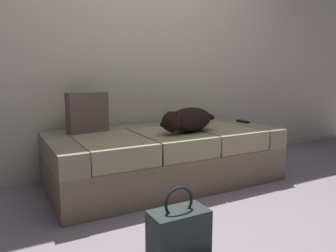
{
  "coord_description": "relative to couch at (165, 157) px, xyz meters",
  "views": [
    {
      "loc": [
        -1.33,
        -1.47,
        0.99
      ],
      "look_at": [
        0.0,
        0.97,
        0.52
      ],
      "focal_mm": 35.09,
      "sensor_mm": 36.0,
      "label": 1
    }
  ],
  "objects": [
    {
      "name": "handbag",
      "position": [
        -0.48,
        -1.05,
        -0.11
      ],
      "size": [
        0.32,
        0.18,
        0.38
      ],
      "color": "#293230",
      "rests_on": "ground"
    },
    {
      "name": "back_wall",
      "position": [
        0.0,
        0.58,
        1.17
      ],
      "size": [
        6.4,
        0.1,
        2.8
      ],
      "primitive_type": "cube",
      "color": "beige",
      "rests_on": "ground"
    },
    {
      "name": "ground_plane",
      "position": [
        0.0,
        -1.02,
        -0.23
      ],
      "size": [
        10.0,
        10.0,
        0.0
      ],
      "primitive_type": "plane",
      "color": "gray"
    },
    {
      "name": "couch",
      "position": [
        0.0,
        0.0,
        0.0
      ],
      "size": [
        1.98,
        0.93,
        0.47
      ],
      "color": "#826A55",
      "rests_on": "ground"
    },
    {
      "name": "throw_pillow",
      "position": [
        -0.61,
        0.26,
        0.41
      ],
      "size": [
        0.35,
        0.17,
        0.34
      ],
      "primitive_type": "cube",
      "rotation": [
        0.0,
        0.0,
        0.14
      ],
      "color": "#715854",
      "rests_on": "couch"
    },
    {
      "name": "tv_remote",
      "position": [
        0.91,
        0.04,
        0.25
      ],
      "size": [
        0.05,
        0.15,
        0.02
      ],
      "primitive_type": "cube",
      "rotation": [
        0.0,
        0.0,
        0.07
      ],
      "color": "black",
      "rests_on": "couch"
    },
    {
      "name": "dog_dark",
      "position": [
        0.13,
        -0.15,
        0.34
      ],
      "size": [
        0.6,
        0.37,
        0.21
      ],
      "color": "black",
      "rests_on": "couch"
    }
  ]
}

